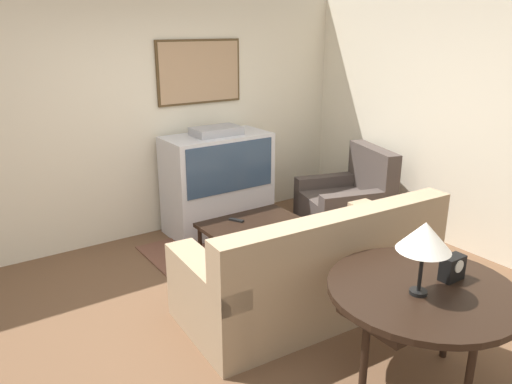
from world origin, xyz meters
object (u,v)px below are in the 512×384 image
at_px(coffee_table, 249,224).
at_px(armchair, 347,203).
at_px(tv, 218,182).
at_px(couch, 313,273).
at_px(mantel_clock, 452,268).
at_px(table_lamp, 425,237).
at_px(console_table, 422,296).

bearing_deg(coffee_table, armchair, 0.50).
height_order(tv, coffee_table, tv).
bearing_deg(armchair, couch, -36.36).
bearing_deg(mantel_clock, coffee_table, 91.11).
xyz_separation_m(armchair, table_lamp, (-1.70, -2.34, 0.82)).
distance_m(tv, console_table, 3.12).
xyz_separation_m(armchair, coffee_table, (-1.42, -0.01, 0.06)).
bearing_deg(armchair, console_table, -18.50).
bearing_deg(console_table, table_lamp, -160.54).
xyz_separation_m(coffee_table, table_lamp, (-0.28, -2.32, 0.76)).
xyz_separation_m(armchair, mantel_clock, (-1.38, -2.34, 0.52)).
bearing_deg(couch, armchair, -139.59).
bearing_deg(armchair, table_lamp, -19.66).
xyz_separation_m(couch, table_lamp, (-0.15, -1.16, 0.78)).
bearing_deg(couch, tv, -93.40).
distance_m(coffee_table, mantel_clock, 2.37).
bearing_deg(coffee_table, mantel_clock, -88.89).
relative_size(armchair, mantel_clock, 6.78).
bearing_deg(console_table, tv, 84.68).
relative_size(armchair, console_table, 0.93).
bearing_deg(coffee_table, couch, -96.31).
bearing_deg(mantel_clock, couch, 98.52).
height_order(console_table, table_lamp, table_lamp).
relative_size(tv, mantel_clock, 7.40).
height_order(armchair, console_table, armchair).
bearing_deg(armchair, tv, -104.87).
relative_size(couch, mantel_clock, 13.36).
relative_size(tv, couch, 0.55).
distance_m(couch, coffee_table, 1.17).
bearing_deg(mantel_clock, tv, 88.99).
bearing_deg(mantel_clock, table_lamp, 179.86).
height_order(coffee_table, mantel_clock, mantel_clock).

